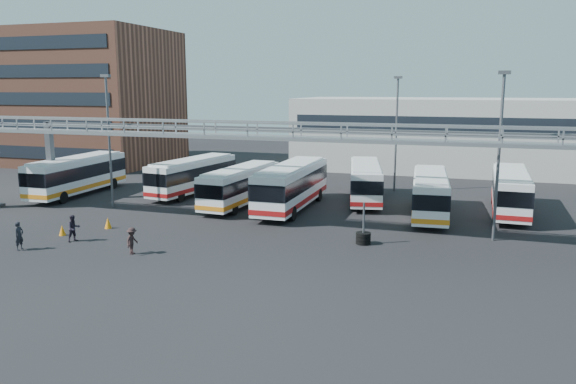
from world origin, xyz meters
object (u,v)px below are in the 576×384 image
(bus_3, at_px, (241,185))
(bus_4, at_px, (292,184))
(bus_7, at_px, (510,190))
(bus_2, at_px, (193,175))
(bus_5, at_px, (365,180))
(bus_6, at_px, (430,193))
(cone_left, at_px, (62,230))
(pedestrian_c, at_px, (132,241))
(pedestrian_b, at_px, (74,228))
(light_pole_mid, at_px, (499,147))
(cone_right, at_px, (108,223))
(bus_0, at_px, (77,174))
(light_pole_left, at_px, (109,134))
(pedestrian_a, at_px, (19,236))
(tire_stack, at_px, (363,237))
(light_pole_back, at_px, (396,128))

(bus_3, relative_size, bus_4, 0.89)
(bus_7, bearing_deg, bus_2, -178.08)
(bus_2, xyz_separation_m, bus_5, (14.89, 1.62, 0.00))
(bus_6, bearing_deg, cone_left, -154.47)
(bus_5, height_order, pedestrian_c, bus_5)
(bus_2, relative_size, pedestrian_b, 6.47)
(bus_6, distance_m, pedestrian_b, 24.29)
(light_pole_mid, bearing_deg, cone_right, -168.85)
(pedestrian_c, bearing_deg, bus_3, -5.39)
(cone_right, bearing_deg, bus_5, 44.33)
(bus_0, height_order, bus_2, bus_0)
(cone_left, bearing_deg, pedestrian_b, -29.39)
(bus_7, distance_m, cone_left, 31.43)
(light_pole_left, bearing_deg, pedestrian_a, -80.56)
(pedestrian_b, relative_size, tire_stack, 0.65)
(light_pole_back, distance_m, bus_4, 12.73)
(bus_4, height_order, pedestrian_b, bus_4)
(bus_2, distance_m, pedestrian_a, 18.63)
(bus_2, height_order, bus_3, bus_2)
(cone_right, bearing_deg, bus_4, 44.05)
(bus_7, bearing_deg, light_pole_back, 145.26)
(bus_6, height_order, pedestrian_c, bus_6)
(pedestrian_a, relative_size, pedestrian_c, 1.10)
(light_pole_mid, height_order, bus_6, light_pole_mid)
(bus_0, bearing_deg, light_pole_back, 20.65)
(light_pole_left, relative_size, cone_left, 15.16)
(light_pole_back, height_order, bus_2, light_pole_back)
(light_pole_left, bearing_deg, bus_5, 24.87)
(light_pole_mid, xyz_separation_m, pedestrian_a, (-26.06, -10.67, -4.88))
(pedestrian_b, bearing_deg, light_pole_back, -7.51)
(pedestrian_a, distance_m, cone_left, 3.49)
(pedestrian_c, bearing_deg, cone_right, 44.44)
(light_pole_back, xyz_separation_m, tire_stack, (0.56, -18.26, -5.30))
(bus_0, relative_size, pedestrian_a, 6.55)
(bus_0, relative_size, tire_stack, 4.35)
(bus_2, height_order, bus_6, bus_6)
(bus_6, bearing_deg, bus_5, 138.89)
(bus_0, distance_m, pedestrian_c, 20.06)
(bus_6, distance_m, cone_right, 22.59)
(light_pole_left, relative_size, pedestrian_a, 6.06)
(light_pole_mid, xyz_separation_m, light_pole_back, (-8.00, 15.00, 0.00))
(bus_6, distance_m, cone_left, 25.22)
(cone_left, bearing_deg, bus_0, 124.31)
(cone_right, bearing_deg, pedestrian_b, -90.08)
(pedestrian_c, bearing_deg, light_pole_left, 37.16)
(light_pole_mid, relative_size, pedestrian_a, 6.06)
(bus_3, xyz_separation_m, bus_5, (9.03, 4.80, 0.04))
(bus_0, xyz_separation_m, bus_4, (19.46, 0.26, 0.09))
(bus_6, bearing_deg, bus_7, 21.42)
(bus_0, xyz_separation_m, cone_left, (7.97, -11.68, -1.51))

